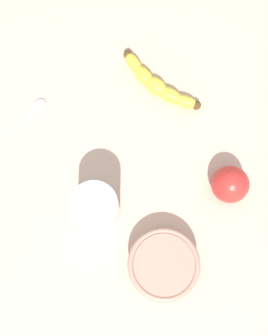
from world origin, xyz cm
name	(u,v)px	position (x,y,z in cm)	size (l,w,h in cm)	color
wooden_tabletop	(129,168)	(0.00, 0.00, 1.50)	(120.00, 120.00, 3.00)	beige
banana	(158,84)	(-15.49, 10.97, 4.79)	(17.71, 13.20, 3.59)	yellow
smoothie_glass	(96,208)	(7.43, -8.57, 8.75)	(8.92, 8.92, 11.62)	silver
ceramic_bowl	(163,264)	(21.26, 1.00, 5.96)	(14.02, 14.02, 4.96)	tan
apple_fruit	(230,184)	(9.98, 18.38, 6.80)	(7.60, 7.60, 7.60)	red
teaspoon	(36,107)	(-18.32, -15.89, 3.40)	(6.45, 10.61, 0.80)	silver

